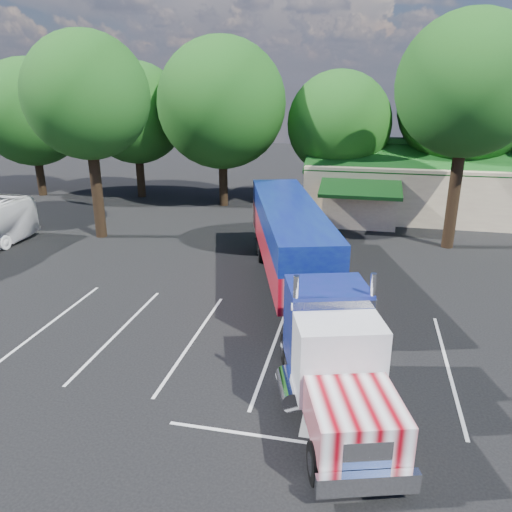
% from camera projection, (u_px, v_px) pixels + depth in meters
% --- Properties ---
extents(ground, '(120.00, 120.00, 0.00)m').
position_uv_depth(ground, '(232.00, 283.00, 25.32)').
color(ground, black).
rests_on(ground, ground).
extents(event_hall, '(24.20, 14.12, 5.55)m').
position_uv_depth(event_hall, '(464.00, 184.00, 38.25)').
color(event_hall, beige).
rests_on(event_hall, ground).
extents(tree_row_a, '(9.00, 9.00, 11.68)m').
position_uv_depth(tree_row_a, '(31.00, 112.00, 42.56)').
color(tree_row_a, black).
rests_on(tree_row_a, ground).
extents(tree_row_b, '(8.40, 8.40, 11.35)m').
position_uv_depth(tree_row_b, '(136.00, 113.00, 41.96)').
color(tree_row_b, black).
rests_on(tree_row_b, ground).
extents(tree_row_c, '(10.00, 10.00, 13.05)m').
position_uv_depth(tree_row_c, '(222.00, 104.00, 38.59)').
color(tree_row_c, black).
rests_on(tree_row_c, ground).
extents(tree_row_d, '(8.00, 8.00, 10.60)m').
position_uv_depth(tree_row_d, '(339.00, 124.00, 38.46)').
color(tree_row_d, black).
rests_on(tree_row_d, ground).
extents(tree_row_e, '(9.60, 9.60, 12.90)m').
position_uv_depth(tree_row_e, '(464.00, 104.00, 36.62)').
color(tree_row_e, black).
rests_on(tree_row_e, ground).
extents(tree_near_left, '(7.60, 7.60, 12.65)m').
position_uv_depth(tree_near_left, '(87.00, 97.00, 30.03)').
color(tree_near_left, black).
rests_on(tree_near_left, ground).
extents(tree_near_right, '(8.00, 8.00, 13.50)m').
position_uv_depth(tree_near_right, '(468.00, 86.00, 27.71)').
color(tree_near_right, black).
rests_on(tree_near_right, ground).
extents(semi_truck, '(8.30, 20.50, 4.32)m').
position_uv_depth(semi_truck, '(298.00, 256.00, 21.83)').
color(semi_truck, black).
rests_on(semi_truck, ground).
extents(woman, '(0.57, 0.67, 1.55)m').
position_uv_depth(woman, '(313.00, 287.00, 22.86)').
color(woman, black).
rests_on(woman, ground).
extents(bicycle, '(0.82, 1.94, 0.99)m').
position_uv_depth(bicycle, '(285.00, 242.00, 30.08)').
color(bicycle, black).
rests_on(bicycle, ground).
extents(silver_sedan, '(4.52, 2.32, 1.42)m').
position_uv_depth(silver_sedan, '(410.00, 213.00, 35.89)').
color(silver_sedan, '#AFB3B8').
rests_on(silver_sedan, ground).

